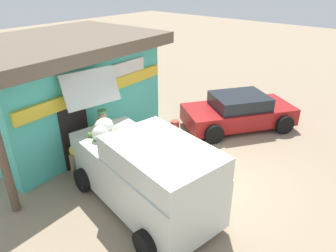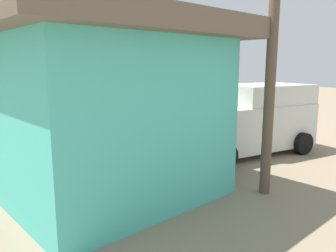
# 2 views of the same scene
# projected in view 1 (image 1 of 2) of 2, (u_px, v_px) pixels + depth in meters

# --- Properties ---
(ground_plane) EXTENTS (60.00, 60.00, 0.00)m
(ground_plane) POSITION_uv_depth(u_px,v_px,m) (200.00, 177.00, 8.82)
(ground_plane) COLOR gray
(storefront_bar) EXTENTS (6.68, 4.86, 3.39)m
(storefront_bar) POSITION_uv_depth(u_px,v_px,m) (62.00, 88.00, 10.37)
(storefront_bar) COLOR #4CC6B7
(storefront_bar) RESTS_ON ground_plane
(delivery_van) EXTENTS (2.67, 4.77, 2.88)m
(delivery_van) POSITION_uv_depth(u_px,v_px,m) (144.00, 171.00, 7.37)
(delivery_van) COLOR silver
(delivery_van) RESTS_ON ground_plane
(parked_sedan) EXTENTS (4.28, 3.70, 1.26)m
(parked_sedan) POSITION_uv_depth(u_px,v_px,m) (238.00, 112.00, 11.46)
(parked_sedan) COLOR maroon
(parked_sedan) RESTS_ON ground_plane
(vendor_standing) EXTENTS (0.47, 0.48, 1.74)m
(vendor_standing) POSITION_uv_depth(u_px,v_px,m) (104.00, 133.00, 9.07)
(vendor_standing) COLOR navy
(vendor_standing) RESTS_ON ground_plane
(customer_bending) EXTENTS (0.70, 0.73, 1.33)m
(customer_bending) POSITION_uv_depth(u_px,v_px,m) (81.00, 152.00, 8.50)
(customer_bending) COLOR #726047
(customer_bending) RESTS_ON ground_plane
(unloaded_banana_pile) EXTENTS (0.74, 0.84, 0.49)m
(unloaded_banana_pile) POSITION_uv_depth(u_px,v_px,m) (90.00, 149.00, 9.77)
(unloaded_banana_pile) COLOR silver
(unloaded_banana_pile) RESTS_ON ground_plane
(paint_bucket) EXTENTS (0.31, 0.31, 0.33)m
(paint_bucket) POSITION_uv_depth(u_px,v_px,m) (175.00, 125.00, 11.45)
(paint_bucket) COLOR #BF3F33
(paint_bucket) RESTS_ON ground_plane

